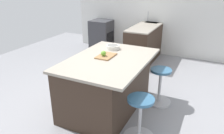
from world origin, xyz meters
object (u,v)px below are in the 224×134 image
(kitchen_island, at_px, (107,83))
(stool_middle, at_px, (140,120))
(oven_range, at_px, (102,35))
(stool_by_window, at_px, (160,87))
(cutting_board, at_px, (106,56))
(fruit_bowl, at_px, (113,47))
(apple_green, at_px, (103,53))

(kitchen_island, xyz_separation_m, stool_middle, (0.53, 0.77, -0.15))
(oven_range, height_order, stool_by_window, oven_range)
(cutting_board, bearing_deg, kitchen_island, 33.11)
(stool_middle, height_order, fruit_bowl, fruit_bowl)
(oven_range, bearing_deg, kitchen_island, 29.91)
(apple_green, bearing_deg, fruit_bowl, -173.48)
(stool_by_window, relative_size, stool_middle, 1.00)
(cutting_board, distance_m, fruit_bowl, 0.42)
(stool_by_window, distance_m, fruit_bowl, 1.09)
(stool_middle, xyz_separation_m, cutting_board, (-0.60, -0.82, 0.60))
(kitchen_island, distance_m, cutting_board, 0.46)
(kitchen_island, bearing_deg, cutting_board, -146.89)
(kitchen_island, xyz_separation_m, fruit_bowl, (-0.48, -0.12, 0.48))
(fruit_bowl, bearing_deg, apple_green, 6.52)
(stool_middle, bearing_deg, kitchen_island, -124.56)
(apple_green, distance_m, fruit_bowl, 0.46)
(stool_by_window, relative_size, apple_green, 7.50)
(oven_range, relative_size, kitchen_island, 0.53)
(stool_by_window, bearing_deg, apple_green, -58.94)
(oven_range, distance_m, fruit_bowl, 2.92)
(kitchen_island, bearing_deg, stool_by_window, 124.56)
(kitchen_island, xyz_separation_m, stool_by_window, (-0.53, 0.77, -0.15))
(stool_by_window, bearing_deg, cutting_board, -60.42)
(kitchen_island, relative_size, cutting_board, 4.71)
(stool_by_window, distance_m, stool_middle, 1.06)
(stool_middle, bearing_deg, oven_range, -144.59)
(fruit_bowl, bearing_deg, oven_range, -147.40)
(stool_middle, relative_size, fruit_bowl, 2.73)
(stool_middle, xyz_separation_m, fruit_bowl, (-1.01, -0.89, 0.63))
(oven_range, bearing_deg, apple_green, 29.11)
(oven_range, xyz_separation_m, fruit_bowl, (2.42, 1.55, 0.49))
(oven_range, height_order, apple_green, apple_green)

